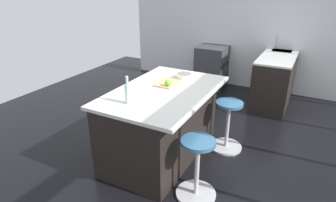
{
  "coord_description": "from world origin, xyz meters",
  "views": [
    {
      "loc": [
        3.15,
        1.35,
        2.2
      ],
      "look_at": [
        0.28,
        -0.16,
        0.79
      ],
      "focal_mm": 30.47,
      "sensor_mm": 36.0,
      "label": 1
    }
  ],
  "objects_px": {
    "oven_range": "(212,67)",
    "fruit_bowl": "(184,76)",
    "cutting_board": "(167,83)",
    "water_bottle": "(128,93)",
    "kitchen_island": "(161,122)",
    "stool_by_window": "(227,127)",
    "stool_middle": "(197,170)",
    "apple_green": "(168,83)"
  },
  "relations": [
    {
      "from": "stool_middle",
      "to": "fruit_bowl",
      "type": "distance_m",
      "value": 1.38
    },
    {
      "from": "oven_range",
      "to": "water_bottle",
      "type": "xyz_separation_m",
      "value": [
        3.37,
        0.22,
        0.62
      ]
    },
    {
      "from": "stool_by_window",
      "to": "fruit_bowl",
      "type": "relative_size",
      "value": 2.81
    },
    {
      "from": "kitchen_island",
      "to": "apple_green",
      "type": "xyz_separation_m",
      "value": [
        -0.1,
        0.04,
        0.52
      ]
    },
    {
      "from": "kitchen_island",
      "to": "stool_by_window",
      "type": "relative_size",
      "value": 2.48
    },
    {
      "from": "apple_green",
      "to": "stool_by_window",
      "type": "bearing_deg",
      "value": 122.95
    },
    {
      "from": "oven_range",
      "to": "cutting_board",
      "type": "height_order",
      "value": "cutting_board"
    },
    {
      "from": "oven_range",
      "to": "fruit_bowl",
      "type": "xyz_separation_m",
      "value": [
        2.33,
        0.41,
        0.54
      ]
    },
    {
      "from": "oven_range",
      "to": "water_bottle",
      "type": "bearing_deg",
      "value": 3.81
    },
    {
      "from": "stool_middle",
      "to": "cutting_board",
      "type": "height_order",
      "value": "cutting_board"
    },
    {
      "from": "oven_range",
      "to": "kitchen_island",
      "type": "distance_m",
      "value": 2.85
    },
    {
      "from": "water_bottle",
      "to": "fruit_bowl",
      "type": "bearing_deg",
      "value": 169.77
    },
    {
      "from": "kitchen_island",
      "to": "water_bottle",
      "type": "relative_size",
      "value": 5.51
    },
    {
      "from": "apple_green",
      "to": "oven_range",
      "type": "bearing_deg",
      "value": -172.18
    },
    {
      "from": "stool_middle",
      "to": "kitchen_island",
      "type": "bearing_deg",
      "value": -126.53
    },
    {
      "from": "cutting_board",
      "to": "apple_green",
      "type": "height_order",
      "value": "apple_green"
    },
    {
      "from": "apple_green",
      "to": "water_bottle",
      "type": "bearing_deg",
      "value": -13.21
    },
    {
      "from": "fruit_bowl",
      "to": "apple_green",
      "type": "bearing_deg",
      "value": -5.36
    },
    {
      "from": "water_bottle",
      "to": "fruit_bowl",
      "type": "height_order",
      "value": "water_bottle"
    },
    {
      "from": "stool_middle",
      "to": "fruit_bowl",
      "type": "xyz_separation_m",
      "value": [
        -1.04,
        -0.65,
        0.64
      ]
    },
    {
      "from": "stool_middle",
      "to": "fruit_bowl",
      "type": "bearing_deg",
      "value": -148.0
    },
    {
      "from": "stool_by_window",
      "to": "apple_green",
      "type": "bearing_deg",
      "value": -57.05
    },
    {
      "from": "stool_middle",
      "to": "water_bottle",
      "type": "bearing_deg",
      "value": -89.67
    },
    {
      "from": "cutting_board",
      "to": "water_bottle",
      "type": "distance_m",
      "value": 0.77
    },
    {
      "from": "stool_by_window",
      "to": "water_bottle",
      "type": "relative_size",
      "value": 2.22
    },
    {
      "from": "stool_by_window",
      "to": "stool_middle",
      "type": "xyz_separation_m",
      "value": [
        1.08,
        0.0,
        0.0
      ]
    },
    {
      "from": "oven_range",
      "to": "apple_green",
      "type": "distance_m",
      "value": 2.81
    },
    {
      "from": "kitchen_island",
      "to": "apple_green",
      "type": "distance_m",
      "value": 0.53
    },
    {
      "from": "oven_range",
      "to": "cutting_board",
      "type": "distance_m",
      "value": 2.68
    },
    {
      "from": "cutting_board",
      "to": "apple_green",
      "type": "distance_m",
      "value": 0.14
    },
    {
      "from": "kitchen_island",
      "to": "stool_by_window",
      "type": "height_order",
      "value": "kitchen_island"
    },
    {
      "from": "oven_range",
      "to": "stool_by_window",
      "type": "bearing_deg",
      "value": 24.9
    },
    {
      "from": "cutting_board",
      "to": "fruit_bowl",
      "type": "distance_m",
      "value": 0.31
    },
    {
      "from": "oven_range",
      "to": "stool_middle",
      "type": "height_order",
      "value": "oven_range"
    },
    {
      "from": "apple_green",
      "to": "water_bottle",
      "type": "relative_size",
      "value": 0.25
    },
    {
      "from": "oven_range",
      "to": "kitchen_island",
      "type": "relative_size",
      "value": 0.51
    },
    {
      "from": "apple_green",
      "to": "water_bottle",
      "type": "height_order",
      "value": "water_bottle"
    },
    {
      "from": "kitchen_island",
      "to": "cutting_board",
      "type": "xyz_separation_m",
      "value": [
        -0.21,
        -0.02,
        0.47
      ]
    },
    {
      "from": "stool_by_window",
      "to": "water_bottle",
      "type": "distance_m",
      "value": 1.55
    },
    {
      "from": "stool_by_window",
      "to": "cutting_board",
      "type": "distance_m",
      "value": 1.03
    },
    {
      "from": "apple_green",
      "to": "fruit_bowl",
      "type": "bearing_deg",
      "value": 174.64
    },
    {
      "from": "kitchen_island",
      "to": "fruit_bowl",
      "type": "distance_m",
      "value": 0.71
    }
  ]
}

